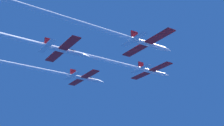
# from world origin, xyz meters

# --- Properties ---
(jet_lead) EXTENTS (18.93, 66.71, 3.14)m
(jet_lead) POSITION_xyz_m (-0.77, -20.80, 0.53)
(jet_lead) COLOR white
(jet_left_wing) EXTENTS (18.93, 76.04, 3.14)m
(jet_left_wing) POSITION_xyz_m (-17.62, -42.18, -0.27)
(jet_left_wing) COLOR white
(jet_right_wing) EXTENTS (18.93, 77.66, 3.14)m
(jet_right_wing) POSITION_xyz_m (16.43, -41.69, -0.23)
(jet_right_wing) COLOR white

